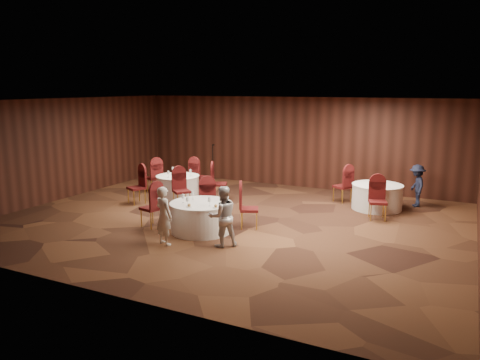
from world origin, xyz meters
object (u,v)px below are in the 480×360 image
at_px(table_left, 178,187).
at_px(table_right, 377,197).
at_px(mic_stand, 213,174).
at_px(man_c, 417,186).
at_px(table_main, 201,217).
at_px(woman_b, 223,216).
at_px(woman_a, 164,216).

relative_size(table_left, table_right, 0.95).
bearing_deg(mic_stand, table_left, -90.30).
height_order(table_left, man_c, man_c).
height_order(table_main, table_right, same).
bearing_deg(table_main, table_left, 132.60).
bearing_deg(woman_b, table_right, -162.04).
bearing_deg(man_c, woman_a, -58.24).
bearing_deg(mic_stand, table_main, -63.48).
distance_m(table_right, woman_b, 5.52).
bearing_deg(woman_a, man_c, -107.84).
height_order(woman_a, woman_b, woman_b).
height_order(table_main, woman_b, woman_b).
distance_m(table_left, table_right, 6.20).
distance_m(mic_stand, woman_b, 6.71).
height_order(table_left, table_right, same).
bearing_deg(table_right, man_c, 39.74).
height_order(table_right, man_c, man_c).
bearing_deg(woman_a, mic_stand, -50.48).
relative_size(table_left, woman_a, 1.02).
relative_size(table_right, man_c, 1.15).
bearing_deg(table_left, table_right, 13.49).
height_order(table_main, table_left, same).
xyz_separation_m(table_main, mic_stand, (-2.49, 4.99, 0.06)).
xyz_separation_m(mic_stand, woman_a, (2.24, -6.21, 0.25)).
distance_m(table_main, woman_a, 1.28).
distance_m(woman_b, man_c, 6.73).
distance_m(table_right, mic_stand, 6.07).
bearing_deg(woman_a, table_left, -40.56).
height_order(table_main, man_c, man_c).
height_order(mic_stand, woman_a, mic_stand).
relative_size(table_right, mic_stand, 0.97).
distance_m(table_right, man_c, 1.33).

